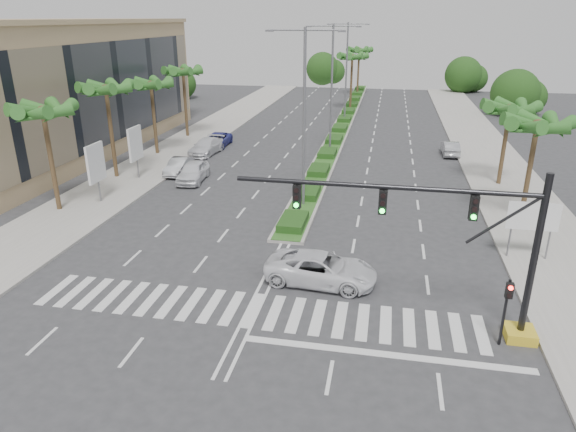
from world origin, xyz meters
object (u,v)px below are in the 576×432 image
car_parked_d (206,147)px  car_right (450,148)px  car_parked_a (193,172)px  car_crossing (321,269)px  car_parked_c (217,140)px  car_parked_b (179,166)px

car_parked_d → car_right: car_parked_d is taller
car_parked_a → car_right: (21.46, 12.83, -0.12)m
car_crossing → car_right: 29.35m
car_parked_d → car_parked_c: bearing=95.9°
car_parked_b → car_right: bearing=24.3°
car_parked_c → car_parked_a: bearing=-82.2°
car_parked_a → car_right: size_ratio=1.14×
car_parked_a → car_parked_d: 8.88m
car_parked_a → car_right: 25.00m
car_parked_a → car_right: bearing=26.1°
car_parked_a → car_crossing: 19.67m
car_parked_b → car_parked_c: same height
car_crossing → car_right: bearing=-13.1°
car_parked_c → car_parked_d: (0.00, -3.29, 0.07)m
car_parked_a → car_crossing: size_ratio=0.84×
car_parked_c → car_crossing: car_crossing is taller
car_parked_d → car_crossing: size_ratio=0.92×
car_right → car_crossing: bearing=70.8°
car_parked_b → car_crossing: (14.50, -16.86, 0.10)m
car_parked_b → car_parked_c: (0.00, 10.23, -0.00)m
car_parked_c → car_parked_d: size_ratio=0.95×
car_parked_c → car_crossing: (14.50, -27.09, 0.10)m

